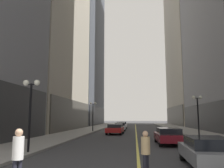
# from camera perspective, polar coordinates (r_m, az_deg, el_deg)

# --- Properties ---
(ground_plane) EXTENTS (200.00, 200.00, 0.00)m
(ground_plane) POSITION_cam_1_polar(r_m,az_deg,el_deg) (39.17, 5.98, -11.42)
(ground_plane) COLOR #38383A
(sidewalk_left) EXTENTS (4.50, 78.00, 0.15)m
(sidewalk_left) POSITION_cam_1_polar(r_m,az_deg,el_deg) (39.99, -6.17, -11.24)
(sidewalk_left) COLOR gray
(sidewalk_left) RESTS_ON ground
(sidewalk_right) EXTENTS (4.50, 78.00, 0.15)m
(sidewalk_right) POSITION_cam_1_polar(r_m,az_deg,el_deg) (40.06, 18.08, -10.89)
(sidewalk_right) COLOR gray
(sidewalk_right) RESTS_ON ground
(lane_centre_stripe) EXTENTS (0.16, 70.00, 0.01)m
(lane_centre_stripe) POSITION_cam_1_polar(r_m,az_deg,el_deg) (39.17, 5.98, -11.41)
(lane_centre_stripe) COLOR #E5D64C
(lane_centre_stripe) RESTS_ON ground
(building_left_far) EXTENTS (15.99, 26.00, 58.94)m
(building_left_far) POSITION_cam_1_polar(r_m,az_deg,el_deg) (72.00, -9.77, 14.06)
(building_left_far) COLOR #4C515B
(building_left_far) RESTS_ON ground
(building_right_far) EXTENTS (14.26, 26.00, 71.29)m
(building_right_far) POSITION_cam_1_polar(r_m,az_deg,el_deg) (74.42, 19.85, 18.89)
(building_right_far) COLOR #B7AD99
(building_right_far) RESTS_ON ground
(car_grey) EXTENTS (1.98, 4.34, 1.32)m
(car_grey) POSITION_cam_1_polar(r_m,az_deg,el_deg) (11.15, 22.70, -15.13)
(car_grey) COLOR slate
(car_grey) RESTS_ON ground
(car_maroon) EXTENTS (1.94, 4.68, 1.32)m
(car_maroon) POSITION_cam_1_polar(r_m,az_deg,el_deg) (19.34, 13.88, -12.35)
(car_maroon) COLOR maroon
(car_maroon) RESTS_ON ground
(car_red) EXTENTS (2.13, 4.11, 1.32)m
(car_red) POSITION_cam_1_polar(r_m,az_deg,el_deg) (29.77, 0.79, -11.08)
(car_red) COLOR #B21919
(car_red) RESTS_ON ground
(car_silver) EXTENTS (1.92, 4.76, 1.32)m
(car_silver) POSITION_cam_1_polar(r_m,az_deg,el_deg) (37.85, 2.01, -10.48)
(car_silver) COLOR #B7B7BC
(car_silver) RESTS_ON ground
(car_white) EXTENTS (1.95, 4.19, 1.32)m
(car_white) POSITION_cam_1_polar(r_m,az_deg,el_deg) (44.64, 2.46, -10.14)
(car_white) COLOR silver
(car_white) RESTS_ON ground
(pedestrian_in_white_shirt) EXTENTS (0.47, 0.47, 1.82)m
(pedestrian_in_white_shirt) POSITION_cam_1_polar(r_m,az_deg,el_deg) (7.88, -22.42, -15.71)
(pedestrian_in_white_shirt) COLOR black
(pedestrian_in_white_shirt) RESTS_ON ground
(pedestrian_in_tan_trench) EXTENTS (0.47, 0.47, 1.66)m
(pedestrian_in_tan_trench) POSITION_cam_1_polar(r_m,az_deg,el_deg) (8.93, 8.40, -15.94)
(pedestrian_in_tan_trench) COLOR black
(pedestrian_in_tan_trench) RESTS_ON ground
(street_lamp_left_near) EXTENTS (1.06, 0.36, 4.43)m
(street_lamp_left_near) POSITION_cam_1_polar(r_m,az_deg,el_deg) (14.68, -19.61, -3.56)
(street_lamp_left_near) COLOR black
(street_lamp_left_near) RESTS_ON ground
(street_lamp_left_far) EXTENTS (1.06, 0.36, 4.43)m
(street_lamp_left_far) POSITION_cam_1_polar(r_m,az_deg,el_deg) (34.67, -4.77, -6.46)
(street_lamp_left_far) COLOR black
(street_lamp_left_far) RESTS_ON ground
(street_lamp_right_mid) EXTENTS (1.06, 0.36, 4.43)m
(street_lamp_right_mid) POSITION_cam_1_polar(r_m,az_deg,el_deg) (25.59, 20.56, -5.33)
(street_lamp_right_mid) COLOR black
(street_lamp_right_mid) RESTS_ON ground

